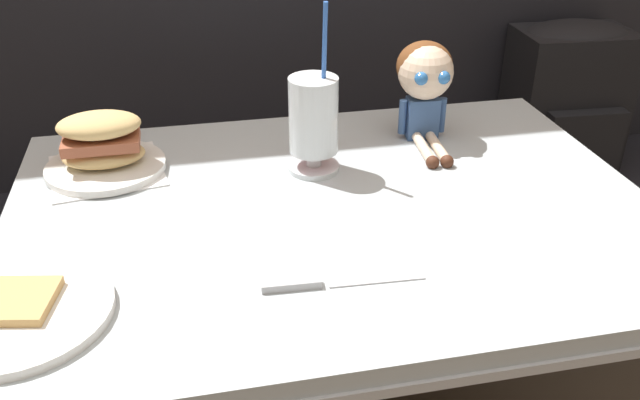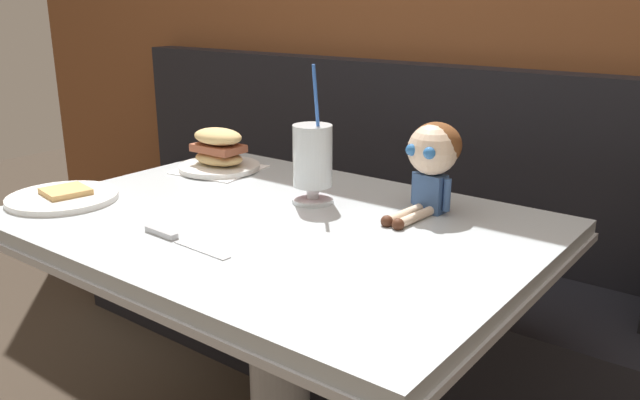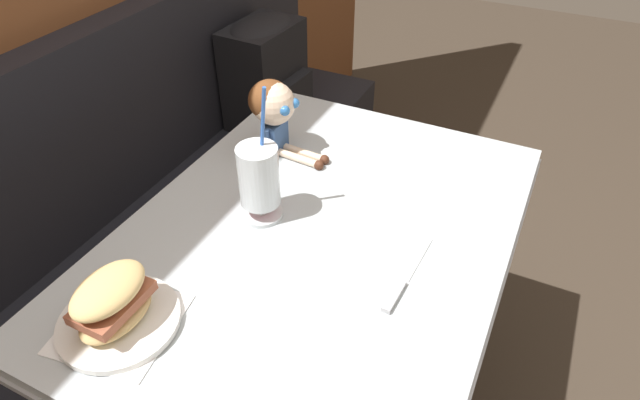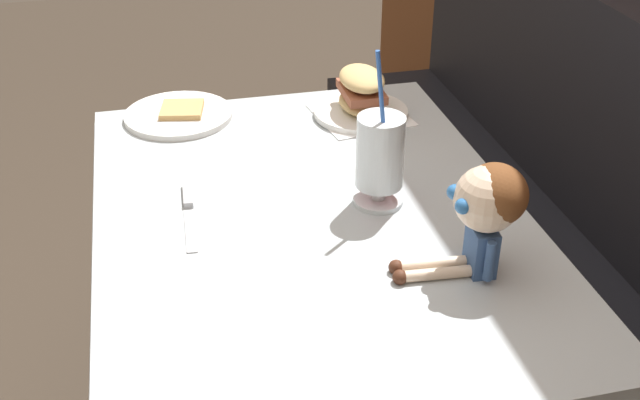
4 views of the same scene
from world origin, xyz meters
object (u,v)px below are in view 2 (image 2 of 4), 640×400
toast_plate (63,197)px  milkshake_glass (313,159)px  butter_knife (172,237)px  seated_doll (433,155)px  sandwich_plate (219,154)px

toast_plate → milkshake_glass: milkshake_glass is taller
butter_knife → seated_doll: seated_doll is taller
toast_plate → milkshake_glass: size_ratio=0.79×
butter_knife → seated_doll: (0.32, 0.46, 0.12)m
toast_plate → butter_knife: bearing=-2.0°
milkshake_glass → seated_doll: (0.25, 0.10, 0.03)m
sandwich_plate → toast_plate: bearing=-101.8°
seated_doll → toast_plate: bearing=-148.1°
toast_plate → sandwich_plate: bearing=78.2°
milkshake_glass → seated_doll: size_ratio=1.42×
milkshake_glass → butter_knife: milkshake_glass is taller
sandwich_plate → butter_knife: size_ratio=0.97×
milkshake_glass → sandwich_plate: milkshake_glass is taller
sandwich_plate → seated_doll: seated_doll is taller
milkshake_glass → sandwich_plate: size_ratio=1.38×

